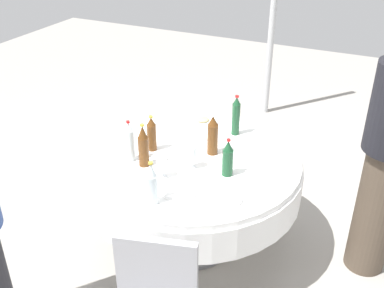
# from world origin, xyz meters

# --- Properties ---
(ground_plane) EXTENTS (10.00, 10.00, 0.00)m
(ground_plane) POSITION_xyz_m (0.00, 0.00, 0.00)
(ground_plane) COLOR gray
(dining_table) EXTENTS (1.45, 1.45, 0.74)m
(dining_table) POSITION_xyz_m (0.00, 0.00, 0.59)
(dining_table) COLOR white
(dining_table) RESTS_ON ground_plane
(bottle_brown_near) EXTENTS (0.06, 0.06, 0.25)m
(bottle_brown_near) POSITION_xyz_m (-0.03, 0.28, 0.86)
(bottle_brown_near) COLOR #593314
(bottle_brown_near) RESTS_ON dining_table
(bottle_dark_green_rear) EXTENTS (0.07, 0.07, 0.25)m
(bottle_dark_green_rear) POSITION_xyz_m (-0.10, -0.29, 0.85)
(bottle_dark_green_rear) COLOR #194728
(bottle_dark_green_rear) RESTS_ON dining_table
(bottle_brown_east) EXTENTS (0.07, 0.07, 0.29)m
(bottle_brown_east) POSITION_xyz_m (-0.22, 0.23, 0.87)
(bottle_brown_east) COLOR #593314
(bottle_brown_east) RESTS_ON dining_table
(bottle_clear_far) EXTENTS (0.07, 0.07, 0.26)m
(bottle_clear_far) POSITION_xyz_m (-0.55, -0.01, 0.86)
(bottle_clear_far) COLOR silver
(bottle_clear_far) RESTS_ON dining_table
(bottle_clear_outer) EXTENTS (0.06, 0.06, 0.28)m
(bottle_clear_outer) POSITION_xyz_m (-0.20, 0.34, 0.87)
(bottle_clear_outer) COLOR silver
(bottle_clear_outer) RESTS_ON dining_table
(bottle_dark_green_mid) EXTENTS (0.06, 0.06, 0.30)m
(bottle_dark_green_mid) POSITION_xyz_m (0.42, -0.14, 0.88)
(bottle_dark_green_mid) COLOR #194728
(bottle_dark_green_mid) RESTS_ON dining_table
(bottle_brown_left) EXTENTS (0.07, 0.07, 0.29)m
(bottle_brown_left) POSITION_xyz_m (0.10, -0.10, 0.87)
(bottle_brown_left) COLOR #593314
(bottle_brown_left) RESTS_ON dining_table
(wine_glass_far) EXTENTS (0.07, 0.07, 0.15)m
(wine_glass_far) POSITION_xyz_m (-0.12, -0.05, 0.85)
(wine_glass_far) COLOR white
(wine_glass_far) RESTS_ON dining_table
(wine_glass_outer) EXTENTS (0.06, 0.06, 0.14)m
(wine_glass_outer) POSITION_xyz_m (-0.30, 0.06, 0.84)
(wine_glass_outer) COLOR white
(wine_glass_outer) RESTS_ON dining_table
(plate_west) EXTENTS (0.22, 0.22, 0.02)m
(plate_west) POSITION_xyz_m (-0.35, -0.36, 0.75)
(plate_west) COLOR white
(plate_west) RESTS_ON dining_table
(plate_front) EXTENTS (0.22, 0.22, 0.04)m
(plate_front) POSITION_xyz_m (0.48, 0.14, 0.75)
(plate_front) COLOR white
(plate_front) RESTS_ON dining_table
(spoon_rear) EXTENTS (0.14, 0.14, 0.00)m
(spoon_rear) POSITION_xyz_m (-0.14, -0.49, 0.74)
(spoon_rear) COLOR silver
(spoon_rear) RESTS_ON dining_table
(knife_east) EXTENTS (0.04, 0.18, 0.00)m
(knife_east) POSITION_xyz_m (0.23, 0.03, 0.74)
(knife_east) COLOR silver
(knife_east) RESTS_ON dining_table
(folded_napkin) EXTENTS (0.23, 0.23, 0.02)m
(folded_napkin) POSITION_xyz_m (-0.38, -0.10, 0.75)
(folded_napkin) COLOR white
(folded_napkin) RESTS_ON dining_table
(tent_pole_main) EXTENTS (0.07, 0.07, 2.46)m
(tent_pole_main) POSITION_xyz_m (2.41, 0.20, 1.23)
(tent_pole_main) COLOR #B2B5B7
(tent_pole_main) RESTS_ON ground_plane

